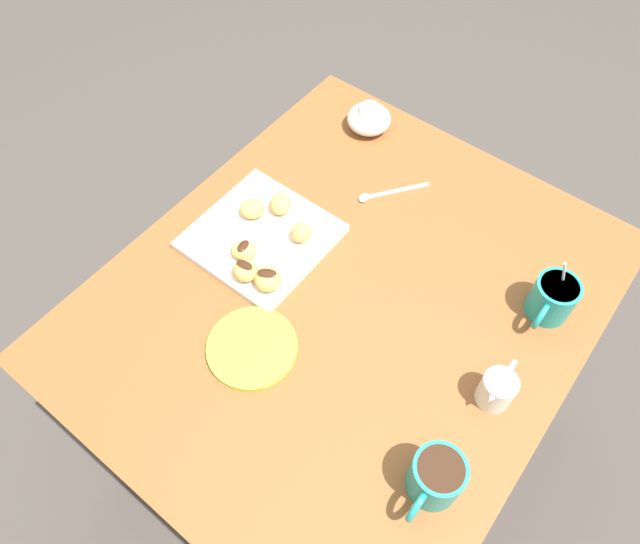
% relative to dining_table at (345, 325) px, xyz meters
% --- Properties ---
extents(ground_plane, '(8.00, 8.00, 0.00)m').
position_rel_dining_table_xyz_m(ground_plane, '(0.00, 0.00, -0.59)').
color(ground_plane, '#423D38').
extents(dining_table, '(1.01, 0.85, 0.71)m').
position_rel_dining_table_xyz_m(dining_table, '(0.00, 0.00, 0.00)').
color(dining_table, brown).
rests_on(dining_table, ground_plane).
extents(pastry_plate_square, '(0.26, 0.26, 0.02)m').
position_rel_dining_table_xyz_m(pastry_plate_square, '(0.00, -0.22, 0.13)').
color(pastry_plate_square, silver).
rests_on(pastry_plate_square, dining_table).
extents(coffee_mug_teal_left, '(0.12, 0.08, 0.13)m').
position_rel_dining_table_xyz_m(coffee_mug_teal_left, '(-0.20, 0.32, 0.17)').
color(coffee_mug_teal_left, teal).
rests_on(coffee_mug_teal_left, dining_table).
extents(coffee_mug_teal_right, '(0.13, 0.08, 0.10)m').
position_rel_dining_table_xyz_m(coffee_mug_teal_right, '(0.21, 0.32, 0.18)').
color(coffee_mug_teal_right, teal).
rests_on(coffee_mug_teal_right, dining_table).
extents(cream_pitcher_white, '(0.10, 0.06, 0.07)m').
position_rel_dining_table_xyz_m(cream_pitcher_white, '(0.01, 0.32, 0.16)').
color(cream_pitcher_white, silver).
rests_on(cream_pitcher_white, dining_table).
extents(ice_cream_bowl, '(0.10, 0.10, 0.08)m').
position_rel_dining_table_xyz_m(ice_cream_bowl, '(-0.41, -0.24, 0.16)').
color(ice_cream_bowl, silver).
rests_on(ice_cream_bowl, dining_table).
extents(saucer_lime_left, '(0.17, 0.17, 0.01)m').
position_rel_dining_table_xyz_m(saucer_lime_left, '(0.20, -0.07, 0.13)').
color(saucer_lime_left, '#9EC633').
rests_on(saucer_lime_left, dining_table).
extents(loose_spoon_near_saucer, '(0.14, 0.10, 0.01)m').
position_rel_dining_table_xyz_m(loose_spoon_near_saucer, '(-0.26, -0.09, 0.13)').
color(loose_spoon_near_saucer, silver).
rests_on(loose_spoon_near_saucer, dining_table).
extents(beignet_0, '(0.07, 0.07, 0.04)m').
position_rel_dining_table_xyz_m(beignet_0, '(-0.08, -0.23, 0.16)').
color(beignet_0, '#DBA351').
rests_on(beignet_0, pastry_plate_square).
extents(beignet_1, '(0.07, 0.07, 0.04)m').
position_rel_dining_table_xyz_m(beignet_1, '(-0.03, -0.27, 0.16)').
color(beignet_1, '#DBA351').
rests_on(beignet_1, pastry_plate_square).
extents(beignet_2, '(0.06, 0.06, 0.04)m').
position_rel_dining_table_xyz_m(beignet_2, '(0.09, -0.18, 0.16)').
color(beignet_2, '#DBA351').
rests_on(beignet_2, pastry_plate_square).
extents(chocolate_drizzle_2, '(0.02, 0.04, 0.00)m').
position_rel_dining_table_xyz_m(chocolate_drizzle_2, '(0.09, -0.18, 0.18)').
color(chocolate_drizzle_2, '#381E11').
rests_on(chocolate_drizzle_2, beignet_2).
extents(beignet_3, '(0.08, 0.08, 0.04)m').
position_rel_dining_table_xyz_m(beignet_3, '(0.08, -0.13, 0.16)').
color(beignet_3, '#DBA351').
rests_on(beignet_3, pastry_plate_square).
extents(chocolate_drizzle_3, '(0.04, 0.04, 0.00)m').
position_rel_dining_table_xyz_m(chocolate_drizzle_3, '(0.08, -0.13, 0.18)').
color(chocolate_drizzle_3, '#381E11').
rests_on(chocolate_drizzle_3, beignet_3).
extents(beignet_4, '(0.06, 0.07, 0.03)m').
position_rel_dining_table_xyz_m(beignet_4, '(0.06, -0.21, 0.15)').
color(beignet_4, '#DBA351').
rests_on(beignet_4, pastry_plate_square).
extents(chocolate_drizzle_4, '(0.03, 0.02, 0.00)m').
position_rel_dining_table_xyz_m(chocolate_drizzle_4, '(0.06, -0.21, 0.17)').
color(chocolate_drizzle_4, '#381E11').
rests_on(chocolate_drizzle_4, beignet_4).
extents(beignet_5, '(0.05, 0.05, 0.04)m').
position_rel_dining_table_xyz_m(beignet_5, '(-0.04, -0.15, 0.16)').
color(beignet_5, '#DBA351').
rests_on(beignet_5, pastry_plate_square).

